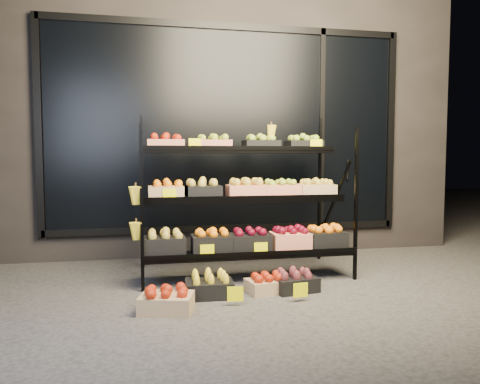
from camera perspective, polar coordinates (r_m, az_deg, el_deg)
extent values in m
plane|color=#514F4C|center=(4.33, 2.24, -11.90)|extent=(24.00, 24.00, 0.00)
cube|color=#2D2826|center=(6.74, -3.08, 8.87)|extent=(6.00, 2.00, 3.50)
cube|color=black|center=(5.72, -1.54, 7.70)|extent=(4.20, 0.04, 2.40)
cube|color=black|center=(5.75, -1.48, -4.41)|extent=(4.30, 0.06, 0.08)
cube|color=black|center=(5.90, -1.52, 19.53)|extent=(4.30, 0.06, 0.08)
cube|color=black|center=(5.73, -23.38, 7.35)|extent=(0.08, 0.06, 2.50)
cube|color=black|center=(6.43, 17.86, 7.11)|extent=(0.08, 0.06, 2.50)
cube|color=black|center=(6.03, 9.90, 7.46)|extent=(0.06, 0.06, 2.50)
cylinder|color=black|center=(6.13, 13.00, 2.68)|extent=(0.02, 0.02, 0.25)
cube|color=black|center=(4.24, -11.90, -1.99)|extent=(0.03, 0.03, 1.50)
cube|color=black|center=(4.70, 13.96, -1.43)|extent=(0.03, 0.03, 1.50)
cube|color=black|center=(5.20, -11.86, 0.02)|extent=(0.03, 0.03, 1.66)
cube|color=black|center=(5.58, 9.68, 0.33)|extent=(0.03, 0.03, 1.66)
cube|color=black|center=(4.60, 1.20, -7.54)|extent=(2.05, 0.42, 0.03)
cube|color=black|center=(4.40, 1.78, -7.61)|extent=(2.05, 0.02, 0.05)
cube|color=black|center=(4.81, 0.42, -0.99)|extent=(2.05, 0.40, 0.03)
cube|color=black|center=(4.63, 0.91, -0.77)|extent=(2.05, 0.02, 0.05)
cube|color=black|center=(5.09, -0.28, 4.92)|extent=(2.05, 0.40, 0.03)
cube|color=black|center=(4.90, 0.15, 5.36)|extent=(2.05, 0.02, 0.05)
cube|color=tan|center=(5.00, -9.06, 5.69)|extent=(0.38, 0.28, 0.11)
ellipsoid|color=red|center=(5.00, -9.07, 6.66)|extent=(0.32, 0.24, 0.07)
cube|color=tan|center=(5.04, -3.34, 5.72)|extent=(0.38, 0.28, 0.11)
ellipsoid|color=#9ABF2F|center=(5.05, -3.34, 6.68)|extent=(0.32, 0.24, 0.07)
cube|color=black|center=(5.15, 2.58, 5.69)|extent=(0.38, 0.28, 0.11)
ellipsoid|color=#9ABF2F|center=(5.15, 2.59, 6.64)|extent=(0.32, 0.24, 0.07)
cube|color=black|center=(5.29, 7.76, 5.62)|extent=(0.38, 0.28, 0.11)
ellipsoid|color=#9ABF2F|center=(5.29, 7.77, 6.54)|extent=(0.32, 0.24, 0.07)
cube|color=tan|center=(4.71, -8.80, -0.12)|extent=(0.38, 0.28, 0.14)
ellipsoid|color=orange|center=(4.70, -8.81, 1.09)|extent=(0.32, 0.24, 0.07)
cube|color=black|center=(4.74, -4.65, -0.06)|extent=(0.38, 0.28, 0.14)
ellipsoid|color=gold|center=(4.73, -4.65, 1.15)|extent=(0.32, 0.24, 0.07)
cube|color=tan|center=(4.81, 0.69, 0.02)|extent=(0.38, 0.28, 0.14)
ellipsoid|color=gold|center=(4.81, 0.69, 1.21)|extent=(0.32, 0.24, 0.07)
cube|color=tan|center=(4.91, 4.98, 0.08)|extent=(0.38, 0.28, 0.14)
ellipsoid|color=#9ABF2F|center=(4.90, 4.99, 1.25)|extent=(0.32, 0.24, 0.07)
cube|color=tan|center=(5.03, 9.20, 0.15)|extent=(0.38, 0.28, 0.14)
ellipsoid|color=gold|center=(5.02, 9.21, 1.29)|extent=(0.32, 0.24, 0.07)
cube|color=black|center=(4.47, -9.16, -6.56)|extent=(0.38, 0.28, 0.18)
ellipsoid|color=gold|center=(4.45, -9.18, -5.04)|extent=(0.32, 0.24, 0.07)
cube|color=black|center=(4.51, -3.47, -6.42)|extent=(0.38, 0.28, 0.18)
ellipsoid|color=orange|center=(4.49, -3.48, -4.91)|extent=(0.32, 0.24, 0.07)
cube|color=black|center=(4.58, 1.23, -6.26)|extent=(0.38, 0.28, 0.18)
ellipsoid|color=#5F0718|center=(4.56, 1.23, -4.77)|extent=(0.32, 0.24, 0.07)
cube|color=tan|center=(4.68, 6.15, -6.04)|extent=(0.38, 0.28, 0.18)
ellipsoid|color=#5F0718|center=(4.66, 6.17, -4.59)|extent=(0.32, 0.24, 0.07)
cube|color=black|center=(4.81, 10.41, -5.81)|extent=(0.38, 0.28, 0.18)
ellipsoid|color=orange|center=(4.79, 10.43, -4.40)|extent=(0.32, 0.24, 0.07)
ellipsoid|color=yellow|center=(4.25, -12.61, 0.79)|extent=(0.14, 0.08, 0.22)
ellipsoid|color=yellow|center=(4.28, -12.55, -3.49)|extent=(0.14, 0.08, 0.22)
ellipsoid|color=yellow|center=(5.08, 3.85, 8.23)|extent=(0.14, 0.08, 0.22)
cube|color=#FFFA00|center=(4.56, -8.59, -0.38)|extent=(0.13, 0.01, 0.12)
cube|color=#FFFA00|center=(5.18, 9.28, 5.69)|extent=(0.13, 0.01, 0.12)
cube|color=#FFFA00|center=(4.87, -5.52, 5.82)|extent=(0.13, 0.01, 0.12)
cube|color=#FFFA00|center=(4.36, -4.03, -7.19)|extent=(0.13, 0.01, 0.12)
cube|color=#FFFA00|center=(4.46, 2.56, -6.94)|extent=(0.13, 0.01, 0.12)
cube|color=#FFFA00|center=(3.88, -0.58, -12.90)|extent=(0.13, 0.01, 0.12)
cube|color=#FFFA00|center=(4.02, 7.38, -12.33)|extent=(0.13, 0.01, 0.12)
cube|color=tan|center=(3.78, -8.96, -13.25)|extent=(0.46, 0.39, 0.14)
ellipsoid|color=red|center=(3.76, -8.97, -11.82)|extent=(0.39, 0.33, 0.07)
cube|color=black|center=(4.14, -3.78, -11.68)|extent=(0.43, 0.33, 0.14)
ellipsoid|color=yellow|center=(4.11, -3.79, -10.34)|extent=(0.36, 0.27, 0.07)
cube|color=tan|center=(4.26, 3.25, -11.37)|extent=(0.38, 0.31, 0.12)
ellipsoid|color=red|center=(4.24, 3.25, -10.22)|extent=(0.32, 0.26, 0.07)
cube|color=black|center=(4.32, 6.64, -11.06)|extent=(0.43, 0.35, 0.13)
ellipsoid|color=brown|center=(4.30, 6.65, -9.83)|extent=(0.36, 0.29, 0.07)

